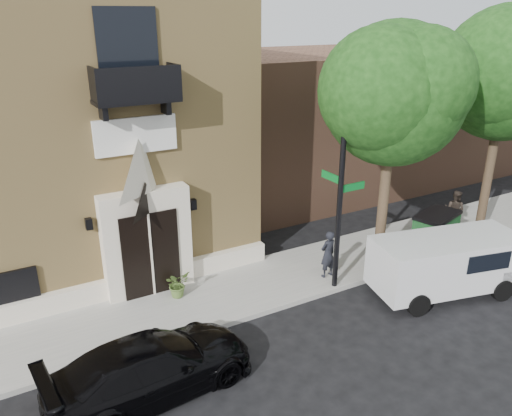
{
  "coord_description": "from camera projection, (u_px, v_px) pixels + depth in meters",
  "views": [
    {
      "loc": [
        -4.7,
        -10.43,
        8.04
      ],
      "look_at": [
        2.26,
        2.0,
        2.45
      ],
      "focal_mm": 35.0,
      "sensor_mm": 36.0,
      "label": 1
    }
  ],
  "objects": [
    {
      "name": "street_sign",
      "position": [
        340.0,
        192.0,
        14.4
      ],
      "size": [
        0.97,
        0.97,
        6.09
      ],
      "rotation": [
        0.0,
        0.0,
        0.02
      ],
      "color": "black",
      "rests_on": "sidewalk"
    },
    {
      "name": "dumpster",
      "position": [
        436.0,
        229.0,
        18.02
      ],
      "size": [
        2.07,
        1.53,
        1.2
      ],
      "rotation": [
        0.0,
        0.0,
        0.29
      ],
      "color": "#0F3A1A",
      "rests_on": "sidewalk"
    },
    {
      "name": "pedestrian_near",
      "position": [
        328.0,
        254.0,
        15.75
      ],
      "size": [
        0.6,
        0.43,
        1.56
      ],
      "primitive_type": "imported",
      "rotation": [
        0.0,
        0.0,
        3.24
      ],
      "color": "black",
      "rests_on": "sidewalk"
    },
    {
      "name": "black_sedan",
      "position": [
        152.0,
        367.0,
        11.11
      ],
      "size": [
        4.89,
        2.38,
        1.37
      ],
      "primitive_type": "imported",
      "rotation": [
        0.0,
        0.0,
        1.67
      ],
      "color": "black",
      "rests_on": "ground"
    },
    {
      "name": "cargo_van",
      "position": [
        451.0,
        262.0,
        15.03
      ],
      "size": [
        4.78,
        2.74,
        1.84
      ],
      "rotation": [
        0.0,
        0.0,
        -0.22
      ],
      "color": "silver",
      "rests_on": "ground"
    },
    {
      "name": "neighbour_building",
      "position": [
        357.0,
        116.0,
        25.14
      ],
      "size": [
        18.0,
        8.0,
        6.4
      ],
      "primitive_type": "cube",
      "color": "brown",
      "rests_on": "ground"
    },
    {
      "name": "fire_hydrant",
      "position": [
        390.0,
        250.0,
        16.91
      ],
      "size": [
        0.44,
        0.35,
        0.77
      ],
      "color": "#AF1B00",
      "rests_on": "sidewalk"
    },
    {
      "name": "street_tree_mid",
      "position": [
        510.0,
        72.0,
        16.58
      ],
      "size": [
        5.21,
        4.64,
        8.25
      ],
      "color": "#38281C",
      "rests_on": "sidewalk"
    },
    {
      "name": "ground",
      "position": [
        219.0,
        330.0,
        13.54
      ],
      "size": [
        120.0,
        120.0,
        0.0
      ],
      "primitive_type": "plane",
      "color": "black",
      "rests_on": "ground"
    },
    {
      "name": "pedestrian_far",
      "position": [
        454.0,
        210.0,
        19.26
      ],
      "size": [
        0.82,
        0.93,
        1.58
      ],
      "primitive_type": "imported",
      "rotation": [
        0.0,
        0.0,
        1.92
      ],
      "color": "#312822",
      "rests_on": "sidewalk"
    },
    {
      "name": "sidewalk",
      "position": [
        228.0,
        293.0,
        15.19
      ],
      "size": [
        42.0,
        3.0,
        0.15
      ],
      "primitive_type": "cube",
      "color": "gray",
      "rests_on": "ground"
    },
    {
      "name": "street_tree_left",
      "position": [
        397.0,
        93.0,
        14.42
      ],
      "size": [
        4.97,
        4.38,
        7.77
      ],
      "color": "#38281C",
      "rests_on": "sidewalk"
    },
    {
      "name": "planter",
      "position": [
        177.0,
        284.0,
        14.77
      ],
      "size": [
        0.88,
        0.83,
        0.79
      ],
      "primitive_type": "imported",
      "rotation": [
        0.0,
        0.0,
        0.38
      ],
      "color": "#526E30",
      "rests_on": "sidewalk"
    },
    {
      "name": "church",
      "position": [
        36.0,
        120.0,
        16.95
      ],
      "size": [
        12.2,
        11.01,
        9.3
      ],
      "color": "tan",
      "rests_on": "ground"
    }
  ]
}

